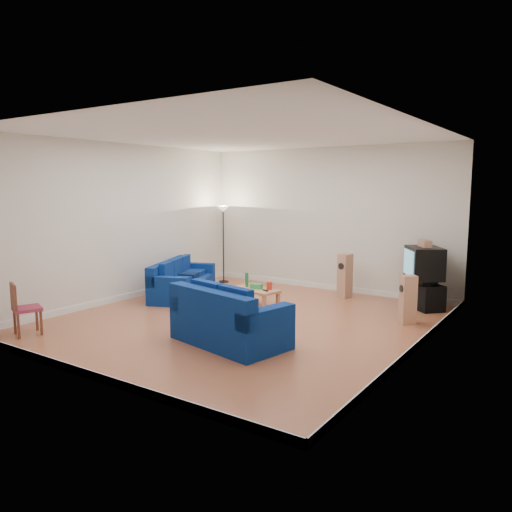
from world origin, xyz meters
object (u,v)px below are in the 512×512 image
Objects in this scene: sofa_loveseat at (227,323)px; coffee_table at (255,291)px; television at (424,263)px; tv_stand at (424,296)px; sofa_three_seat at (181,283)px.

sofa_loveseat is 2.43m from coffee_table.
sofa_loveseat is 4.31m from television.
tv_stand reaches higher than coffee_table.
television reaches higher than sofa_three_seat.
sofa_three_seat is 4.96m from tv_stand.
coffee_table is 1.07× the size of television.
tv_stand is (1.81, 3.88, -0.08)m from sofa_loveseat.
television reaches higher than sofa_loveseat.
tv_stand is 0.64m from television.
tv_stand is 0.83× the size of television.
tv_stand is at bearing 30.67° from coffee_table.
sofa_three_seat is at bearing -100.37° from television.
television is at bearing -139.68° from tv_stand.
sofa_loveseat is 1.82× the size of coffee_table.
sofa_loveseat is at bearing -72.45° from tv_stand.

